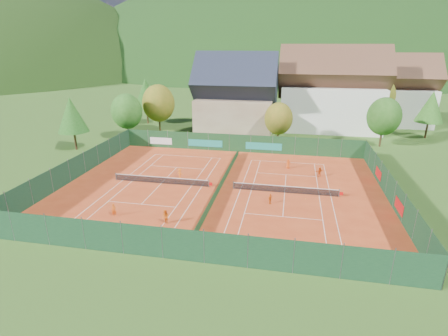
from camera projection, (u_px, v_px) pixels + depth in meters
ground at (221, 188)px, 44.38m from camera, size 600.00×600.00×0.00m
clay_pad at (221, 188)px, 44.37m from camera, size 40.00×32.00×0.01m
court_markings_left at (161, 183)px, 45.81m from camera, size 11.03×23.83×0.00m
court_markings_right at (285, 193)px, 42.93m from camera, size 11.03×23.83×0.00m
tennis_net_left at (162, 180)px, 45.61m from camera, size 13.30×0.10×1.02m
tennis_net_right at (286, 189)px, 42.74m from camera, size 13.30×0.10×1.02m
court_divider at (221, 184)px, 44.21m from camera, size 0.03×28.80×1.00m
fence_north at (237, 143)px, 58.74m from camera, size 40.00×0.10×3.00m
fence_south at (183, 245)px, 29.08m from camera, size 40.00×0.04×3.00m
fence_west at (77, 167)px, 47.46m from camera, size 0.04×32.00×3.00m
fence_east at (390, 189)px, 40.33m from camera, size 0.09×32.00×3.00m
chalet at (236, 100)px, 70.40m from camera, size 16.20×12.00×16.00m
hotel_block_a at (331, 94)px, 72.28m from camera, size 21.60×11.00×17.25m
hotel_block_b at (393, 95)px, 77.41m from camera, size 17.28×10.00×15.50m
tree_west_front at (127, 111)px, 64.99m from camera, size 5.72×5.72×8.69m
tree_west_mid at (158, 103)px, 69.59m from camera, size 6.44×6.44×9.78m
tree_west_back at (146, 94)px, 77.84m from camera, size 5.60×5.60×10.00m
tree_center at (279, 119)px, 62.04m from camera, size 5.01×5.01×7.60m
tree_east_front at (384, 116)px, 60.42m from camera, size 5.72×5.72×8.69m
tree_east_mid at (431, 107)px, 65.79m from camera, size 5.04×5.04×9.00m
tree_west_side at (72, 115)px, 58.45m from camera, size 5.04×5.04×9.00m
tree_east_back at (378, 96)px, 74.39m from camera, size 7.15×7.15×10.86m
mountain_backdrop at (318, 122)px, 268.38m from camera, size 820.00×530.00×242.00m
ball_hopper at (332, 249)px, 30.18m from camera, size 0.34×0.34×0.80m
loose_ball_0 at (109, 203)px, 40.18m from camera, size 0.07×0.07×0.07m
loose_ball_1 at (228, 237)px, 33.04m from camera, size 0.07×0.07×0.07m
loose_ball_2 at (219, 180)px, 46.90m from camera, size 0.07×0.07×0.07m
loose_ball_3 at (206, 161)px, 54.38m from camera, size 0.07×0.07×0.07m
loose_ball_4 at (305, 199)px, 41.18m from camera, size 0.07×0.07×0.07m
player_left_near at (114, 210)px, 36.94m from camera, size 0.58×0.44×1.42m
player_left_mid at (165, 217)px, 35.31m from camera, size 0.95×0.89×1.55m
player_left_far at (180, 173)px, 47.49m from camera, size 0.96×0.67×1.36m
player_right_near at (270, 199)px, 39.81m from camera, size 0.66×0.78×1.25m
player_right_far_a at (288, 164)px, 51.10m from camera, size 0.78×0.59×1.42m
player_right_far_b at (320, 172)px, 47.97m from camera, size 1.29×1.07×1.39m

